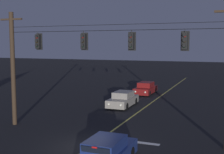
# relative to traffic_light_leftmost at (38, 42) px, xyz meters

# --- Properties ---
(ground_plane) EXTENTS (180.00, 180.00, 0.00)m
(ground_plane) POSITION_rel_traffic_light_leftmost_xyz_m (5.00, -2.49, -5.96)
(ground_plane) COLOR black
(lane_centre_stripe) EXTENTS (0.14, 60.00, 0.01)m
(lane_centre_stripe) POSITION_rel_traffic_light_leftmost_xyz_m (5.00, 6.02, -5.96)
(lane_centre_stripe) COLOR #D1C64C
(lane_centre_stripe) RESTS_ON ground
(stop_bar_paint) EXTENTS (3.40, 0.36, 0.01)m
(stop_bar_paint) POSITION_rel_traffic_light_leftmost_xyz_m (6.90, -0.58, -5.96)
(stop_bar_paint) COLOR silver
(stop_bar_paint) RESTS_ON ground
(signal_span_assembly) EXTENTS (16.18, 0.32, 8.02)m
(signal_span_assembly) POSITION_rel_traffic_light_leftmost_xyz_m (5.00, 0.02, -1.81)
(signal_span_assembly) COLOR #38281C
(signal_span_assembly) RESTS_ON ground
(traffic_light_leftmost) EXTENTS (0.48, 0.41, 1.22)m
(traffic_light_leftmost) POSITION_rel_traffic_light_leftmost_xyz_m (0.00, 0.00, 0.00)
(traffic_light_leftmost) COLOR black
(traffic_light_left_inner) EXTENTS (0.48, 0.41, 1.22)m
(traffic_light_left_inner) POSITION_rel_traffic_light_leftmost_xyz_m (3.46, 0.00, 0.00)
(traffic_light_left_inner) COLOR black
(traffic_light_centre) EXTENTS (0.48, 0.41, 1.22)m
(traffic_light_centre) POSITION_rel_traffic_light_leftmost_xyz_m (6.64, 0.00, 0.00)
(traffic_light_centre) COLOR black
(traffic_light_right_inner) EXTENTS (0.48, 0.41, 1.22)m
(traffic_light_right_inner) POSITION_rel_traffic_light_leftmost_xyz_m (9.79, 0.00, 0.00)
(traffic_light_right_inner) COLOR black
(car_waiting_near_lane) EXTENTS (1.80, 4.33, 1.39)m
(car_waiting_near_lane) POSITION_rel_traffic_light_leftmost_xyz_m (6.92, -4.60, -5.32)
(car_waiting_near_lane) COLOR navy
(car_waiting_near_lane) RESTS_ON ground
(car_oncoming_lead) EXTENTS (1.80, 4.42, 1.39)m
(car_oncoming_lead) POSITION_rel_traffic_light_leftmost_xyz_m (2.96, 8.94, -5.32)
(car_oncoming_lead) COLOR gray
(car_oncoming_lead) RESTS_ON ground
(car_oncoming_trailing) EXTENTS (1.80, 4.42, 1.39)m
(car_oncoming_trailing) POSITION_rel_traffic_light_leftmost_xyz_m (3.04, 16.59, -5.32)
(car_oncoming_trailing) COLOR maroon
(car_oncoming_trailing) RESTS_ON ground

